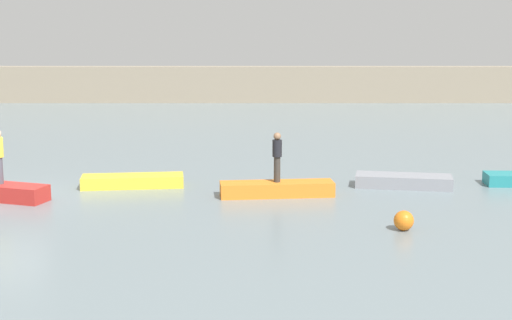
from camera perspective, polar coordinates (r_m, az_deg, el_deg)
ground_plane at (r=27.10m, az=-17.88°, el=-2.70°), size 120.00×120.00×0.00m
embankment_wall at (r=55.55m, az=-8.59°, el=5.57°), size 80.00×1.20×2.55m
rowboat_red at (r=26.89m, az=-18.30°, el=-2.24°), size 3.37×1.93×0.54m
rowboat_yellow at (r=27.79m, az=-9.04°, el=-1.55°), size 3.70×1.45×0.42m
rowboat_orange at (r=26.05m, az=1.66°, el=-2.16°), size 3.92×1.31×0.48m
rowboat_grey at (r=27.89m, az=10.99°, el=-1.55°), size 3.52×1.68×0.44m
person_dark_shirt at (r=25.81m, az=1.68°, el=0.42°), size 0.32×0.32×1.69m
person_yellow_shirt at (r=26.64m, az=-18.46°, el=0.46°), size 0.32×0.32×1.81m
mooring_buoy at (r=22.26m, az=11.00°, el=-4.44°), size 0.57×0.57×0.57m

